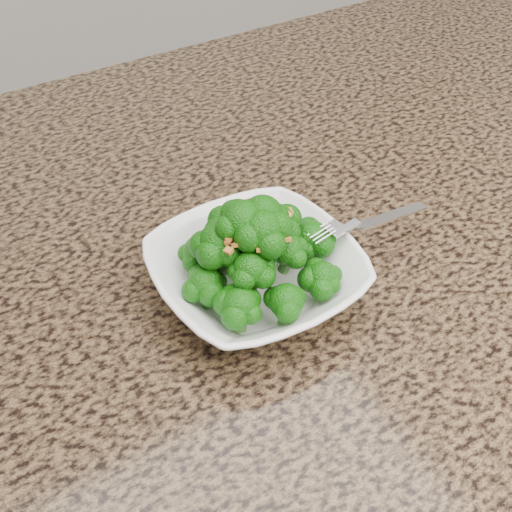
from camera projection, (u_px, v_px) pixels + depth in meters
cabinet at (283, 464)px, 1.03m from camera, size 1.55×0.95×0.87m
granite_counter at (294, 260)px, 0.72m from camera, size 1.64×1.04×0.03m
bowl at (256, 274)px, 0.65m from camera, size 0.21×0.21×0.05m
broccoli_pile at (256, 227)px, 0.60m from camera, size 0.18×0.18×0.07m
garlic_topping at (256, 193)px, 0.58m from camera, size 0.11×0.11×0.01m
fork at (354, 225)px, 0.66m from camera, size 0.18×0.05×0.01m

